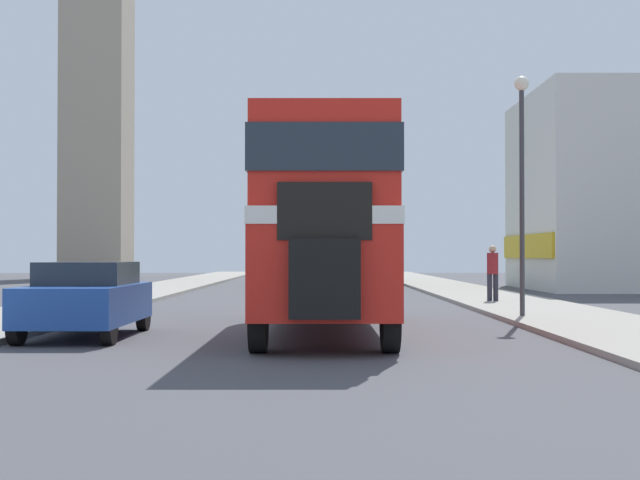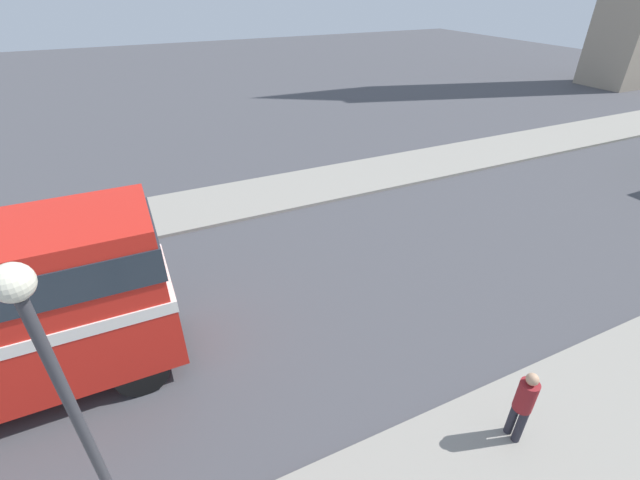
% 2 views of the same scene
% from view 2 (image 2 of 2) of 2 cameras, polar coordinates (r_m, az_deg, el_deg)
% --- Properties ---
extents(ground_plane, '(120.00, 120.00, 0.00)m').
position_cam_2_polar(ground_plane, '(12.78, -34.74, -14.35)').
color(ground_plane, '#47474C').
extents(sidewalk_left, '(3.50, 120.00, 0.12)m').
position_cam_2_polar(sidewalk_left, '(18.27, -32.85, 0.30)').
color(sidewalk_left, gray).
rests_on(sidewalk_left, ground_plane).
extents(pedestrian_walking, '(0.36, 0.36, 1.78)m').
position_cam_2_polar(pedestrian_walking, '(9.53, 25.49, -19.01)').
color(pedestrian_walking, '#282833').
rests_on(pedestrian_walking, sidewalk_right).
extents(street_lamp, '(0.36, 0.36, 5.86)m').
position_cam_2_polar(street_lamp, '(5.68, -29.67, -19.93)').
color(street_lamp, '#38383D').
rests_on(street_lamp, sidewalk_right).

